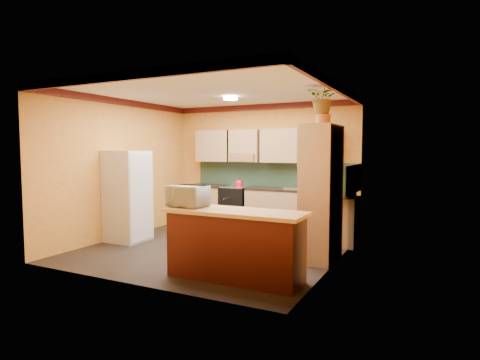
# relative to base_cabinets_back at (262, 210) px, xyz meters

# --- Properties ---
(room_shell) EXTENTS (4.24, 4.24, 2.72)m
(room_shell) POSITION_rel_base_cabinets_back_xyz_m (-0.10, -1.52, 1.65)
(room_shell) COLOR black
(room_shell) RESTS_ON ground
(base_cabinets_back) EXTENTS (3.65, 0.60, 0.88)m
(base_cabinets_back) POSITION_rel_base_cabinets_back_xyz_m (0.00, 0.00, 0.00)
(base_cabinets_back) COLOR tan
(base_cabinets_back) RESTS_ON ground
(countertop_back) EXTENTS (3.65, 0.62, 0.04)m
(countertop_back) POSITION_rel_base_cabinets_back_xyz_m (0.00, -0.00, 0.46)
(countertop_back) COLOR black
(countertop_back) RESTS_ON base_cabinets_back
(stove) EXTENTS (0.58, 0.58, 0.91)m
(stove) POSITION_rel_base_cabinets_back_xyz_m (-0.62, -0.00, 0.02)
(stove) COLOR black
(stove) RESTS_ON ground
(kettle) EXTENTS (0.18, 0.18, 0.18)m
(kettle) POSITION_rel_base_cabinets_back_xyz_m (-0.53, -0.05, 0.56)
(kettle) COLOR red
(kettle) RESTS_ON stove
(sink) EXTENTS (0.48, 0.40, 0.03)m
(sink) POSITION_rel_base_cabinets_back_xyz_m (0.78, 0.00, 0.50)
(sink) COLOR silver
(sink) RESTS_ON countertop_back
(base_cabinets_right) EXTENTS (0.60, 0.80, 0.88)m
(base_cabinets_right) POSITION_rel_base_cabinets_back_xyz_m (1.68, -0.57, 0.00)
(base_cabinets_right) COLOR tan
(base_cabinets_right) RESTS_ON ground
(countertop_right) EXTENTS (0.62, 0.80, 0.04)m
(countertop_right) POSITION_rel_base_cabinets_back_xyz_m (1.68, -0.57, 0.46)
(countertop_right) COLOR black
(countertop_right) RESTS_ON base_cabinets_right
(fridge) EXTENTS (0.68, 0.66, 1.70)m
(fridge) POSITION_rel_base_cabinets_back_xyz_m (-1.87, -2.04, 0.41)
(fridge) COLOR silver
(fridge) RESTS_ON ground
(pantry) EXTENTS (0.48, 0.90, 2.10)m
(pantry) POSITION_rel_base_cabinets_back_xyz_m (1.73, -1.69, 0.61)
(pantry) COLOR tan
(pantry) RESTS_ON ground
(fern_pot) EXTENTS (0.22, 0.22, 0.16)m
(fern_pot) POSITION_rel_base_cabinets_back_xyz_m (1.73, -1.64, 1.74)
(fern_pot) COLOR #A25827
(fern_pot) RESTS_ON pantry
(fern) EXTENTS (0.54, 0.50, 0.51)m
(fern) POSITION_rel_base_cabinets_back_xyz_m (1.73, -1.64, 2.08)
(fern) COLOR tan
(fern) RESTS_ON fern_pot
(breakfast_bar) EXTENTS (1.80, 0.55, 0.88)m
(breakfast_bar) POSITION_rel_base_cabinets_back_xyz_m (0.97, -3.14, 0.00)
(breakfast_bar) COLOR #4C1A11
(breakfast_bar) RESTS_ON ground
(bar_top) EXTENTS (1.90, 0.65, 0.05)m
(bar_top) POSITION_rel_base_cabinets_back_xyz_m (0.97, -3.14, 0.47)
(bar_top) COLOR tan
(bar_top) RESTS_ON breakfast_bar
(microwave) EXTENTS (0.55, 0.38, 0.29)m
(microwave) POSITION_rel_base_cabinets_back_xyz_m (0.23, -3.14, 0.64)
(microwave) COLOR silver
(microwave) RESTS_ON bar_top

